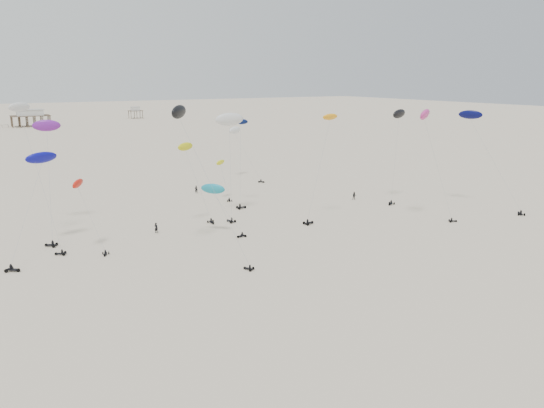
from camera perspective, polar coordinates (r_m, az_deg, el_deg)
ground_plane at (r=195.48m, az=-16.76°, el=4.67°), size 900.00×900.00×0.00m
pavilion_main at (r=340.87m, az=-24.53°, el=8.31°), size 21.00×13.00×9.80m
pavilion_small at (r=383.56m, az=-14.47°, el=9.44°), size 9.00×7.00×8.00m
rig_0 at (r=102.75m, az=-8.34°, el=3.38°), size 7.06×3.35×16.28m
rig_1 at (r=123.82m, az=-5.24°, el=3.07°), size 3.40×5.31×9.60m
rig_2 at (r=96.94m, az=-24.52°, el=5.58°), size 5.92×13.19×24.92m
rig_3 at (r=90.84m, az=-19.51°, el=0.32°), size 5.01×6.92×12.33m
rig_4 at (r=150.53m, az=-3.67°, el=7.25°), size 6.12×13.64×16.22m
rig_5 at (r=94.97m, az=-24.03°, el=2.70°), size 11.08×15.03×19.01m
rig_6 at (r=116.43m, az=-3.37°, el=4.18°), size 4.79×5.91×19.50m
rig_7 at (r=85.19m, az=-9.23°, el=8.08°), size 8.00×17.60×26.09m
rig_9 at (r=103.95m, az=5.16°, el=4.00°), size 8.38×2.92×21.47m
rig_10 at (r=96.27m, az=-5.87°, el=0.83°), size 6.62×7.52×9.98m
rig_11 at (r=123.18m, az=13.36°, el=7.75°), size 6.98×4.97×21.37m
rig_12 at (r=107.41m, az=16.41°, el=8.07°), size 8.96×7.29×22.45m
rig_13 at (r=107.49m, az=-4.59°, el=7.94°), size 6.59×7.46×21.38m
rig_14 at (r=123.65m, az=21.49°, el=7.05°), size 6.63×16.27×22.65m
rig_15 at (r=106.12m, az=-23.01°, el=5.56°), size 6.72×16.61×22.75m
spectator_0 at (r=100.77m, az=-12.33°, el=-3.05°), size 0.98×1.02×2.32m
spectator_1 at (r=126.43m, az=8.83°, el=0.48°), size 1.24×1.08×2.20m
spectator_3 at (r=133.13m, az=-8.14°, el=1.16°), size 0.96×0.79×2.27m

